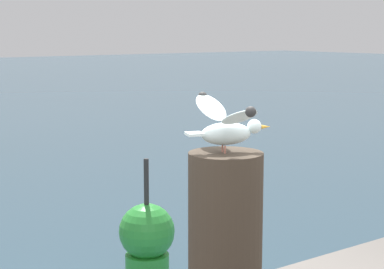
% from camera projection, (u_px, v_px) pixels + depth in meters
% --- Properties ---
extents(mooring_post, '(0.34, 0.34, 0.79)m').
position_uv_depth(mooring_post, '(225.00, 238.00, 3.02)').
color(mooring_post, '#382D23').
rests_on(mooring_post, harbor_quay).
extents(seagull, '(0.39, 0.67, 0.24)m').
position_uv_depth(seagull, '(227.00, 124.00, 2.94)').
color(seagull, '#C67460').
rests_on(seagull, mooring_post).
extents(channel_buoy, '(0.56, 0.56, 1.33)m').
position_uv_depth(channel_buoy, '(147.00, 242.00, 6.69)').
color(channel_buoy, green).
rests_on(channel_buoy, ground_plane).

